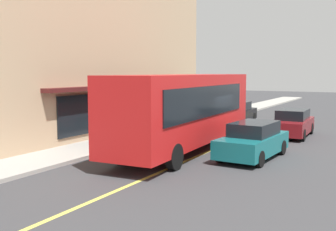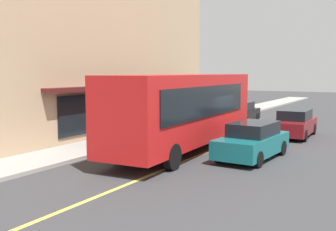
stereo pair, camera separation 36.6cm
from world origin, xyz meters
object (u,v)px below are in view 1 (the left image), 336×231
bus (186,108)px  car_maroon (292,123)px  car_teal (253,141)px  pedestrian_at_corner (187,107)px  car_black (237,113)px  traffic_light (166,91)px

bus → car_maroon: 7.66m
car_teal → pedestrian_at_corner: bearing=38.7°
bus → car_black: (10.98, 1.39, -1.24)m
traffic_light → car_black: (6.84, -1.94, -1.79)m
pedestrian_at_corner → car_teal: bearing=-141.3°
traffic_light → car_maroon: 7.40m
car_black → car_maroon: (-4.21, -4.74, 0.00)m
car_maroon → traffic_light: bearing=111.5°
car_black → car_teal: 11.93m
car_black → car_teal: (-11.02, -4.57, 0.00)m
bus → car_maroon: size_ratio=2.58×
traffic_light → bus: bearing=-141.1°
car_maroon → bus: bearing=153.8°
car_maroon → pedestrian_at_corner: 8.83m
bus → car_teal: size_ratio=2.55×
bus → pedestrian_at_corner: bearing=26.0°
car_black → pedestrian_at_corner: bearing=105.7°
bus → car_teal: 3.41m
car_maroon → car_teal: bearing=178.6°
bus → car_maroon: bus is taller
car_black → pedestrian_at_corner: 3.63m
car_teal → car_maroon: bearing=-1.4°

